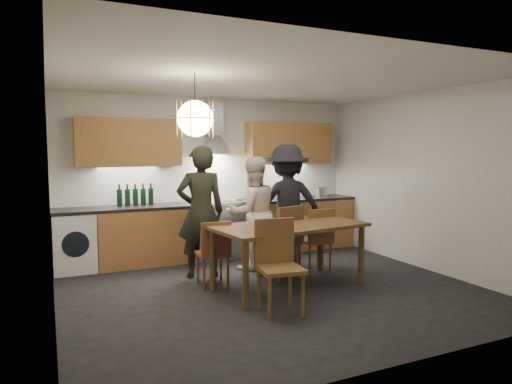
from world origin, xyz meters
name	(u,v)px	position (x,y,z in m)	size (l,w,h in m)	color
ground	(271,289)	(0.00, 0.00, 0.00)	(5.00, 5.00, 0.00)	black
room_shell	(272,154)	(0.00, 0.00, 1.71)	(5.02, 4.52, 2.61)	white
counter_run	(220,229)	(0.02, 1.95, 0.45)	(5.00, 0.62, 0.90)	#C2834A
range_stove	(218,230)	(0.00, 1.94, 0.44)	(0.90, 0.60, 0.92)	silver
wall_fixtures	(215,142)	(0.00, 2.07, 1.87)	(4.30, 0.54, 1.10)	#BD8949
pendant_lamp	(195,119)	(-1.00, -0.10, 2.10)	(0.43, 0.43, 0.70)	black
dining_table	(289,232)	(0.24, -0.02, 0.72)	(2.04, 1.22, 0.82)	brown
chair_back_left	(214,249)	(-0.62, 0.38, 0.49)	(0.41, 0.41, 0.86)	brown
chair_back_mid	(285,237)	(0.37, 0.34, 0.58)	(0.55, 0.55, 1.00)	brown
chair_back_right	(318,236)	(0.94, 0.42, 0.53)	(0.43, 0.43, 0.93)	brown
chair_front	(278,259)	(-0.28, -0.70, 0.58)	(0.51, 0.51, 1.00)	brown
person_left	(201,212)	(-0.62, 0.93, 0.90)	(0.66, 0.43, 1.81)	black
person_mid	(253,213)	(0.20, 1.02, 0.83)	(0.80, 0.63, 1.65)	beige
person_right	(287,204)	(0.82, 1.09, 0.92)	(1.18, 0.68, 1.83)	black
mixing_bowl	(286,197)	(1.20, 1.86, 0.94)	(0.33, 0.33, 0.08)	silver
stock_pot	(321,192)	(1.96, 1.92, 0.98)	(0.23, 0.23, 0.16)	#AFAEB2
wine_bottles	(135,195)	(-1.31, 2.03, 1.07)	(0.55, 0.08, 0.33)	black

